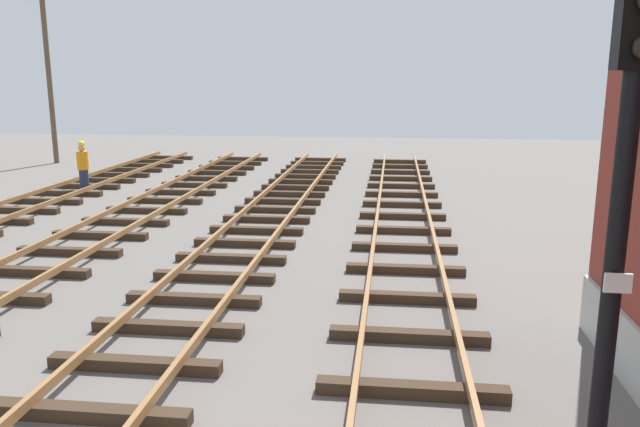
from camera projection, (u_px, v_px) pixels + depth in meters
name	position (u px, v px, depth m)	size (l,w,h in m)	color
signal_mast	(625.00, 168.00, 5.47)	(0.36, 0.40, 5.22)	black
utility_pole_far	(49.00, 74.00, 29.33)	(1.80, 0.24, 8.02)	brown
track_worker_foreground	(83.00, 167.00, 22.16)	(0.40, 0.40, 1.87)	#262D4C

